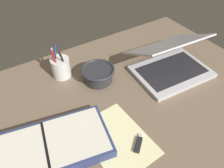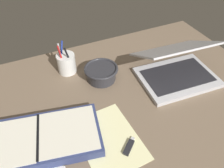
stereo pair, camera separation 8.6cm
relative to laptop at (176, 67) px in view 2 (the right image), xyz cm
name	(u,v)px [view 2 (the right image)]	position (x,y,z in cm)	size (l,w,h in cm)	color
desk_top	(118,113)	(-32.61, -8.22, -5.93)	(140.00, 100.00, 2.00)	#75604C
laptop	(176,67)	(0.00, 0.00, 0.00)	(35.17, 31.06, 18.49)	silver
bowl	(101,73)	(-31.04, 11.95, -1.37)	(14.97, 14.97, 6.43)	#2D2D33
pen_cup	(66,63)	(-43.45, 23.41, -0.19)	(8.23, 8.23, 14.89)	white
planner	(39,139)	(-62.60, -9.82, -2.92)	(44.22, 27.92, 4.22)	navy
scissors	(68,155)	(-55.32, -18.19, -4.60)	(13.22, 6.53, 0.80)	#B7B7BC
paper_sheet_front	(109,139)	(-40.76, -18.30, -4.85)	(19.24, 26.77, 0.16)	#F4EFB2
usb_drive	(129,147)	(-35.94, -23.99, -4.43)	(6.51, 5.90, 1.00)	black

